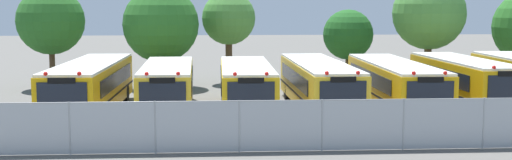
{
  "coord_description": "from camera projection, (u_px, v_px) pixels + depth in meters",
  "views": [
    {
      "loc": [
        -5.38,
        -32.18,
        5.39
      ],
      "look_at": [
        -3.24,
        0.0,
        1.6
      ],
      "focal_mm": 45.72,
      "sensor_mm": 36.0,
      "label": 1
    }
  ],
  "objects": [
    {
      "name": "ground_plane",
      "position": [
        320.0,
        111.0,
        32.87
      ],
      "size": [
        160.0,
        160.0,
        0.0
      ],
      "primitive_type": "plane",
      "color": "#595651"
    },
    {
      "name": "tree_0",
      "position": [
        49.0,
        20.0,
        41.2
      ],
      "size": [
        4.28,
        4.28,
        6.43
      ],
      "color": "#4C3823",
      "rests_on": "ground_plane"
    },
    {
      "name": "school_bus_5",
      "position": [
        463.0,
        81.0,
        33.36
      ],
      "size": [
        2.63,
        10.13,
        2.7
      ],
      "rotation": [
        0.0,
        0.0,
        3.16
      ],
      "color": "#EAA80C",
      "rests_on": "ground_plane"
    },
    {
      "name": "school_bus_2",
      "position": [
        246.0,
        85.0,
        32.64
      ],
      "size": [
        2.61,
        10.3,
        2.5
      ],
      "rotation": [
        0.0,
        0.0,
        3.13
      ],
      "color": "yellow",
      "rests_on": "ground_plane"
    },
    {
      "name": "school_bus_0",
      "position": [
        91.0,
        86.0,
        31.72
      ],
      "size": [
        2.68,
        11.55,
        2.68
      ],
      "rotation": [
        0.0,
        0.0,
        3.12
      ],
      "color": "#EAA80C",
      "rests_on": "ground_plane"
    },
    {
      "name": "school_bus_3",
      "position": [
        318.0,
        84.0,
        32.88
      ],
      "size": [
        2.66,
        11.73,
        2.6
      ],
      "rotation": [
        0.0,
        0.0,
        3.16
      ],
      "color": "yellow",
      "rests_on": "ground_plane"
    },
    {
      "name": "school_bus_1",
      "position": [
        168.0,
        86.0,
        32.03
      ],
      "size": [
        2.67,
        9.88,
        2.55
      ],
      "rotation": [
        0.0,
        0.0,
        3.17
      ],
      "color": "yellow",
      "rests_on": "ground_plane"
    },
    {
      "name": "tree_3",
      "position": [
        350.0,
        34.0,
        44.28
      ],
      "size": [
        3.49,
        3.41,
        5.0
      ],
      "color": "#4C3823",
      "rests_on": "ground_plane"
    },
    {
      "name": "tree_2",
      "position": [
        229.0,
        19.0,
        43.9
      ],
      "size": [
        3.61,
        3.61,
        6.23
      ],
      "color": "#4C3823",
      "rests_on": "ground_plane"
    },
    {
      "name": "tree_1",
      "position": [
        161.0,
        24.0,
        41.57
      ],
      "size": [
        4.86,
        4.86,
        6.51
      ],
      "color": "#4C3823",
      "rests_on": "ground_plane"
    },
    {
      "name": "chainlink_fence",
      "position": [
        363.0,
        124.0,
        23.95
      ],
      "size": [
        27.39,
        0.07,
        1.92
      ],
      "color": "#9EA0A3",
      "rests_on": "ground_plane"
    },
    {
      "name": "tree_4",
      "position": [
        432.0,
        14.0,
        42.93
      ],
      "size": [
        4.81,
        4.81,
        7.16
      ],
      "color": "#4C3823",
      "rests_on": "ground_plane"
    },
    {
      "name": "school_bus_4",
      "position": [
        394.0,
        84.0,
        32.95
      ],
      "size": [
        2.62,
        11.6,
        2.58
      ],
      "rotation": [
        0.0,
        0.0,
        3.13
      ],
      "color": "#EAA80C",
      "rests_on": "ground_plane"
    }
  ]
}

